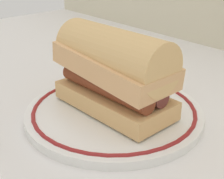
% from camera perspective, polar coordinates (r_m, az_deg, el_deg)
% --- Properties ---
extents(ground_plane, '(1.50, 1.50, 0.00)m').
position_cam_1_polar(ground_plane, '(0.50, 1.41, -5.11)').
color(ground_plane, silver).
extents(plate, '(0.26, 0.26, 0.01)m').
position_cam_1_polar(plate, '(0.50, -0.00, -3.89)').
color(plate, white).
rests_on(plate, ground_plane).
extents(sausage_sandwich, '(0.18, 0.09, 0.12)m').
position_cam_1_polar(sausage_sandwich, '(0.47, -0.00, 3.34)').
color(sausage_sandwich, tan).
rests_on(sausage_sandwich, plate).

